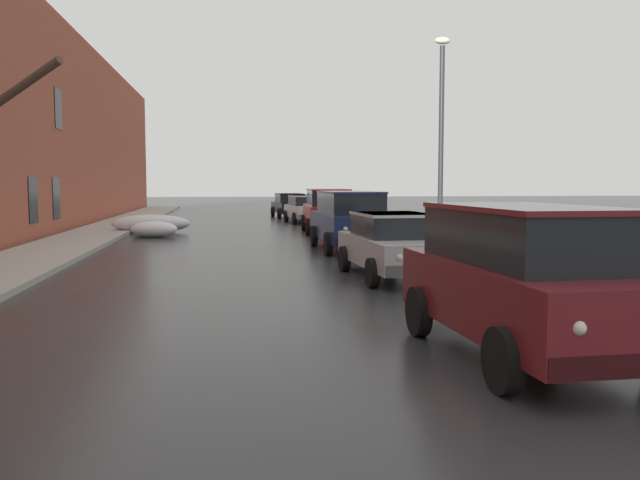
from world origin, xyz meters
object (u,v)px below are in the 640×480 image
object	(u,v)px
suv_maroon_approaching_near_lane	(526,275)
street_lamp_post	(441,135)
sedan_white_queued_behind_truck	(306,208)
sedan_black_at_far_intersection	(290,205)
sedan_silver_parked_kerbside_close	(395,244)
suv_darkblue_parked_kerbside_mid	(350,218)
suv_red_parked_far_down_block	(328,209)

from	to	relation	value
suv_maroon_approaching_near_lane	street_lamp_post	world-z (taller)	street_lamp_post
sedan_white_queued_behind_truck	street_lamp_post	xyz separation A→B (m)	(2.07, -16.14, 2.69)
suv_maroon_approaching_near_lane	sedan_black_at_far_intersection	world-z (taller)	suv_maroon_approaching_near_lane
sedan_silver_parked_kerbside_close	suv_darkblue_parked_kerbside_mid	size ratio (longest dim) A/B	0.89
suv_maroon_approaching_near_lane	street_lamp_post	xyz separation A→B (m)	(2.51, 11.33, 2.46)
sedan_silver_parked_kerbside_close	street_lamp_post	xyz separation A→B (m)	(2.41, 4.40, 2.69)
street_lamp_post	sedan_black_at_far_intersection	bearing A→B (deg)	96.19
sedan_black_at_far_intersection	suv_red_parked_far_down_block	bearing A→B (deg)	-87.96
sedan_white_queued_behind_truck	street_lamp_post	world-z (taller)	street_lamp_post
sedan_white_queued_behind_truck	sedan_black_at_far_intersection	distance (m)	5.70
sedan_silver_parked_kerbside_close	sedan_white_queued_behind_truck	size ratio (longest dim) A/B	1.02
sedan_silver_parked_kerbside_close	street_lamp_post	distance (m)	5.69
sedan_black_at_far_intersection	suv_darkblue_parked_kerbside_mid	bearing A→B (deg)	-89.88
suv_red_parked_far_down_block	street_lamp_post	size ratio (longest dim) A/B	0.77
sedan_white_queued_behind_truck	sedan_black_at_far_intersection	xyz separation A→B (m)	(-0.29, 5.69, 0.00)
suv_maroon_approaching_near_lane	sedan_white_queued_behind_truck	xyz separation A→B (m)	(0.44, 27.48, -0.24)
suv_maroon_approaching_near_lane	sedan_black_at_far_intersection	distance (m)	33.17
suv_red_parked_far_down_block	sedan_black_at_far_intersection	size ratio (longest dim) A/B	1.05
suv_maroon_approaching_near_lane	street_lamp_post	size ratio (longest dim) A/B	0.71
sedan_silver_parked_kerbside_close	suv_darkblue_parked_kerbside_mid	xyz separation A→B (m)	(0.08, 6.11, 0.24)
sedan_silver_parked_kerbside_close	sedan_black_at_far_intersection	world-z (taller)	same
suv_maroon_approaching_near_lane	street_lamp_post	bearing A→B (deg)	77.49
sedan_white_queued_behind_truck	suv_red_parked_far_down_block	bearing A→B (deg)	-88.71
suv_darkblue_parked_kerbside_mid	sedan_white_queued_behind_truck	bearing A→B (deg)	89.00
suv_red_parked_far_down_block	sedan_white_queued_behind_truck	distance (m)	6.95
suv_darkblue_parked_kerbside_mid	suv_red_parked_far_down_block	xyz separation A→B (m)	(0.41, 7.49, -0.00)
suv_darkblue_parked_kerbside_mid	suv_maroon_approaching_near_lane	bearing A→B (deg)	-90.84
suv_red_parked_far_down_block	street_lamp_post	xyz separation A→B (m)	(1.92, -9.20, 2.45)
suv_maroon_approaching_near_lane	sedan_white_queued_behind_truck	distance (m)	27.48
suv_maroon_approaching_near_lane	sedan_silver_parked_kerbside_close	size ratio (longest dim) A/B	1.02
sedan_silver_parked_kerbside_close	sedan_black_at_far_intersection	distance (m)	26.23
sedan_silver_parked_kerbside_close	street_lamp_post	world-z (taller)	street_lamp_post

